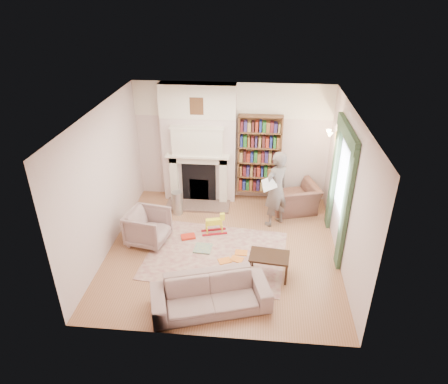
# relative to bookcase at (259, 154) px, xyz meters

# --- Properties ---
(floor) EXTENTS (4.50, 4.50, 0.00)m
(floor) POSITION_rel_bookcase_xyz_m (-0.65, -2.12, -1.18)
(floor) COLOR brown
(floor) RESTS_ON ground
(ceiling) EXTENTS (4.50, 4.50, 0.00)m
(ceiling) POSITION_rel_bookcase_xyz_m (-0.65, -2.12, 1.62)
(ceiling) COLOR white
(ceiling) RESTS_ON wall_back
(wall_back) EXTENTS (4.50, 0.00, 4.50)m
(wall_back) POSITION_rel_bookcase_xyz_m (-0.65, 0.13, 0.22)
(wall_back) COLOR silver
(wall_back) RESTS_ON floor
(wall_front) EXTENTS (4.50, 0.00, 4.50)m
(wall_front) POSITION_rel_bookcase_xyz_m (-0.65, -4.37, 0.22)
(wall_front) COLOR silver
(wall_front) RESTS_ON floor
(wall_left) EXTENTS (0.00, 4.50, 4.50)m
(wall_left) POSITION_rel_bookcase_xyz_m (-2.90, -2.12, 0.22)
(wall_left) COLOR silver
(wall_left) RESTS_ON floor
(wall_right) EXTENTS (0.00, 4.50, 4.50)m
(wall_right) POSITION_rel_bookcase_xyz_m (1.60, -2.12, 0.22)
(wall_right) COLOR silver
(wall_right) RESTS_ON floor
(fireplace) EXTENTS (1.70, 0.58, 2.80)m
(fireplace) POSITION_rel_bookcase_xyz_m (-1.40, -0.07, 0.21)
(fireplace) COLOR silver
(fireplace) RESTS_ON floor
(bookcase) EXTENTS (1.00, 0.24, 1.85)m
(bookcase) POSITION_rel_bookcase_xyz_m (0.00, 0.00, 0.00)
(bookcase) COLOR brown
(bookcase) RESTS_ON floor
(window) EXTENTS (0.02, 0.90, 1.30)m
(window) POSITION_rel_bookcase_xyz_m (1.58, -1.72, 0.27)
(window) COLOR silver
(window) RESTS_ON wall_right
(curtain_left) EXTENTS (0.07, 0.32, 2.40)m
(curtain_left) POSITION_rel_bookcase_xyz_m (1.55, -2.42, 0.02)
(curtain_left) COLOR #2B432E
(curtain_left) RESTS_ON floor
(curtain_right) EXTENTS (0.07, 0.32, 2.40)m
(curtain_right) POSITION_rel_bookcase_xyz_m (1.55, -1.02, 0.02)
(curtain_right) COLOR #2B432E
(curtain_right) RESTS_ON floor
(pelmet) EXTENTS (0.09, 1.70, 0.24)m
(pelmet) POSITION_rel_bookcase_xyz_m (1.54, -1.72, 1.20)
(pelmet) COLOR #2B432E
(pelmet) RESTS_ON wall_right
(wall_sconce) EXTENTS (0.20, 0.24, 0.24)m
(wall_sconce) POSITION_rel_bookcase_xyz_m (1.38, -0.62, 0.72)
(wall_sconce) COLOR gold
(wall_sconce) RESTS_ON wall_right
(rug) EXTENTS (2.83, 2.29, 0.01)m
(rug) POSITION_rel_bookcase_xyz_m (-0.76, -2.35, -1.17)
(rug) COLOR #C4B794
(rug) RESTS_ON floor
(armchair_reading) EXTENTS (1.24, 1.15, 0.67)m
(armchair_reading) POSITION_rel_bookcase_xyz_m (0.83, -0.50, -0.84)
(armchair_reading) COLOR #4B2828
(armchair_reading) RESTS_ON floor
(armchair_left) EXTENTS (0.90, 0.88, 0.70)m
(armchair_left) POSITION_rel_bookcase_xyz_m (-2.18, -2.03, -0.82)
(armchair_left) COLOR #A09384
(armchair_left) RESTS_ON floor
(sofa) EXTENTS (2.04, 1.27, 0.56)m
(sofa) POSITION_rel_bookcase_xyz_m (-0.69, -3.76, -0.90)
(sofa) COLOR gray
(sofa) RESTS_ON floor
(man_reading) EXTENTS (0.74, 0.72, 1.71)m
(man_reading) POSITION_rel_bookcase_xyz_m (0.38, -1.10, -0.32)
(man_reading) COLOR #5C524A
(man_reading) RESTS_ON floor
(newspaper) EXTENTS (0.35, 0.33, 0.25)m
(newspaper) POSITION_rel_bookcase_xyz_m (0.23, -1.30, -0.09)
(newspaper) COLOR silver
(newspaper) RESTS_ON man_reading
(coffee_table) EXTENTS (0.74, 0.52, 0.45)m
(coffee_table) POSITION_rel_bookcase_xyz_m (0.25, -2.86, -0.95)
(coffee_table) COLOR black
(coffee_table) RESTS_ON floor
(paraffin_heater) EXTENTS (0.30, 0.30, 0.55)m
(paraffin_heater) POSITION_rel_bookcase_xyz_m (-1.81, -0.87, -0.90)
(paraffin_heater) COLOR #A7ABAF
(paraffin_heater) RESTS_ON floor
(rocking_horse) EXTENTS (0.57, 0.35, 0.47)m
(rocking_horse) POSITION_rel_bookcase_xyz_m (-0.89, -1.60, -0.94)
(rocking_horse) COLOR yellow
(rocking_horse) RESTS_ON rug
(board_game) EXTENTS (0.37, 0.37, 0.03)m
(board_game) POSITION_rel_bookcase_xyz_m (-1.04, -2.20, -1.15)
(board_game) COLOR #D1CB49
(board_game) RESTS_ON rug
(game_box_lid) EXTENTS (0.34, 0.28, 0.05)m
(game_box_lid) POSITION_rel_bookcase_xyz_m (-1.40, -1.84, -1.14)
(game_box_lid) COLOR red
(game_box_lid) RESTS_ON rug
(comic_annuals) EXTENTS (0.57, 0.51, 0.02)m
(comic_annuals) POSITION_rel_bookcase_xyz_m (-0.40, -2.43, -1.16)
(comic_annuals) COLOR red
(comic_annuals) RESTS_ON rug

